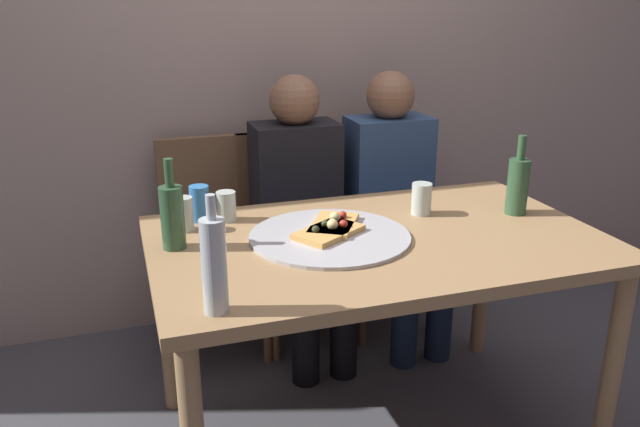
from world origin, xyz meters
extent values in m
cube|color=gray|center=(0.00, 1.10, 1.30)|extent=(6.00, 0.10, 2.60)
cube|color=#99754C|center=(0.00, 0.00, 0.73)|extent=(1.43, 0.88, 0.04)
cylinder|color=#99754C|center=(0.65, -0.38, 0.35)|extent=(0.06, 0.06, 0.71)
cylinder|color=#99754C|center=(-0.65, 0.38, 0.35)|extent=(0.06, 0.06, 0.71)
cylinder|color=#99754C|center=(0.65, 0.38, 0.35)|extent=(0.06, 0.06, 0.71)
cylinder|color=#ADADB2|center=(-0.15, 0.03, 0.75)|extent=(0.51, 0.51, 0.01)
cube|color=tan|center=(-0.15, 0.03, 0.77)|extent=(0.26, 0.23, 0.02)
sphere|color=#EAD184|center=(-0.14, 0.05, 0.79)|extent=(0.04, 0.04, 0.04)
sphere|color=#2D381E|center=(-0.20, 0.03, 0.78)|extent=(0.02, 0.02, 0.02)
sphere|color=#B22D23|center=(-0.10, 0.04, 0.78)|extent=(0.03, 0.03, 0.03)
cube|color=tan|center=(-0.12, 0.09, 0.77)|extent=(0.23, 0.26, 0.02)
sphere|color=#EAD184|center=(-0.11, 0.11, 0.79)|extent=(0.04, 0.04, 0.04)
sphere|color=#2D381E|center=(-0.15, 0.07, 0.78)|extent=(0.02, 0.02, 0.02)
sphere|color=#B22D23|center=(-0.07, 0.13, 0.78)|extent=(0.03, 0.03, 0.03)
cylinder|color=#B2BCC1|center=(-0.57, -0.35, 0.87)|extent=(0.06, 0.06, 0.24)
cylinder|color=#B2BCC1|center=(-0.57, -0.35, 1.01)|extent=(0.02, 0.02, 0.06)
cylinder|color=#2D5133|center=(0.55, 0.06, 0.84)|extent=(0.07, 0.07, 0.19)
cylinder|color=#2D5133|center=(0.55, 0.06, 0.98)|extent=(0.03, 0.03, 0.08)
cylinder|color=#2D5133|center=(-0.62, 0.11, 0.84)|extent=(0.07, 0.07, 0.19)
cylinder|color=#2D5133|center=(-0.62, 0.11, 0.98)|extent=(0.03, 0.03, 0.09)
cylinder|color=#B7C6BC|center=(-0.58, 0.25, 0.80)|extent=(0.06, 0.06, 0.11)
cylinder|color=#B7C6BC|center=(0.23, 0.16, 0.80)|extent=(0.07, 0.07, 0.11)
cylinder|color=#B7C6BC|center=(-0.43, 0.30, 0.80)|extent=(0.07, 0.07, 0.10)
cylinder|color=#337AC1|center=(-0.51, 0.33, 0.81)|extent=(0.07, 0.07, 0.12)
cube|color=brown|center=(-0.39, 0.76, 0.45)|extent=(0.44, 0.44, 0.05)
cube|color=brown|center=(-0.39, 0.96, 0.68)|extent=(0.44, 0.04, 0.45)
cylinder|color=brown|center=(-0.20, 0.57, 0.21)|extent=(0.04, 0.04, 0.42)
cylinder|color=brown|center=(-0.58, 0.57, 0.21)|extent=(0.04, 0.04, 0.42)
cylinder|color=brown|center=(-0.20, 0.95, 0.21)|extent=(0.04, 0.04, 0.42)
cylinder|color=brown|center=(-0.58, 0.95, 0.21)|extent=(0.04, 0.04, 0.42)
cube|color=brown|center=(-0.05, 0.76, 0.45)|extent=(0.44, 0.44, 0.05)
cube|color=brown|center=(-0.05, 0.96, 0.68)|extent=(0.44, 0.04, 0.45)
cylinder|color=brown|center=(0.14, 0.57, 0.21)|extent=(0.04, 0.04, 0.42)
cylinder|color=brown|center=(-0.24, 0.57, 0.21)|extent=(0.04, 0.04, 0.42)
cylinder|color=brown|center=(0.14, 0.95, 0.21)|extent=(0.04, 0.04, 0.42)
cylinder|color=brown|center=(-0.24, 0.95, 0.21)|extent=(0.04, 0.04, 0.42)
cube|color=brown|center=(0.38, 0.76, 0.45)|extent=(0.44, 0.44, 0.05)
cube|color=brown|center=(0.38, 0.96, 0.68)|extent=(0.44, 0.04, 0.45)
cylinder|color=brown|center=(0.57, 0.57, 0.21)|extent=(0.04, 0.04, 0.42)
cylinder|color=brown|center=(0.19, 0.57, 0.21)|extent=(0.04, 0.04, 0.42)
cylinder|color=brown|center=(0.57, 0.95, 0.21)|extent=(0.04, 0.04, 0.42)
cylinder|color=brown|center=(0.19, 0.95, 0.21)|extent=(0.04, 0.04, 0.42)
cube|color=black|center=(-0.05, 0.78, 0.71)|extent=(0.36, 0.22, 0.52)
sphere|color=brown|center=(-0.05, 0.78, 1.06)|extent=(0.21, 0.21, 0.21)
cylinder|color=black|center=(0.03, 0.58, 0.45)|extent=(0.12, 0.40, 0.12)
cylinder|color=black|center=(-0.13, 0.58, 0.45)|extent=(0.12, 0.40, 0.12)
cylinder|color=black|center=(0.03, 0.38, 0.23)|extent=(0.11, 0.11, 0.45)
cylinder|color=black|center=(-0.13, 0.38, 0.23)|extent=(0.11, 0.11, 0.45)
cube|color=navy|center=(0.38, 0.78, 0.71)|extent=(0.36, 0.22, 0.52)
sphere|color=brown|center=(0.38, 0.78, 1.06)|extent=(0.21, 0.21, 0.21)
cylinder|color=black|center=(0.46, 0.58, 0.45)|extent=(0.12, 0.40, 0.12)
cylinder|color=black|center=(0.30, 0.58, 0.45)|extent=(0.12, 0.40, 0.12)
cylinder|color=black|center=(0.46, 0.38, 0.23)|extent=(0.11, 0.11, 0.45)
cylinder|color=black|center=(0.30, 0.38, 0.23)|extent=(0.11, 0.11, 0.45)
camera|label=1|loc=(-0.76, -1.75, 1.48)|focal=35.90mm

